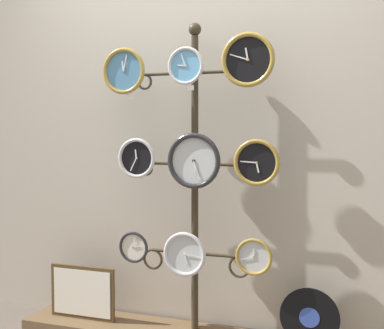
{
  "coord_description": "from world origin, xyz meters",
  "views": [
    {
      "loc": [
        1.09,
        -2.62,
        1.28
      ],
      "look_at": [
        0.0,
        0.36,
        1.08
      ],
      "focal_mm": 50.0,
      "sensor_mm": 36.0,
      "label": 1
    }
  ],
  "objects_px": {
    "clock_middle_center": "(194,161)",
    "clock_bottom_left": "(134,247)",
    "clock_bottom_right": "(254,257)",
    "clock_bottom_center": "(185,254)",
    "clock_top_center": "(186,66)",
    "clock_middle_right": "(257,163)",
    "picture_frame": "(82,292)",
    "clock_top_right": "(248,60)",
    "clock_middle_left": "(137,158)",
    "vinyl_record": "(309,317)",
    "clock_top_left": "(124,71)",
    "display_stand": "(195,221)"
  },
  "relations": [
    {
      "from": "clock_middle_left",
      "to": "vinyl_record",
      "type": "xyz_separation_m",
      "value": [
        1.05,
        0.04,
        -0.88
      ]
    },
    {
      "from": "clock_middle_left",
      "to": "vinyl_record",
      "type": "distance_m",
      "value": 1.37
    },
    {
      "from": "clock_top_left",
      "to": "clock_bottom_left",
      "type": "height_order",
      "value": "clock_top_left"
    },
    {
      "from": "clock_middle_center",
      "to": "display_stand",
      "type": "bearing_deg",
      "value": 107.33
    },
    {
      "from": "display_stand",
      "to": "clock_top_right",
      "type": "xyz_separation_m",
      "value": [
        0.35,
        -0.12,
        0.94
      ]
    },
    {
      "from": "clock_top_center",
      "to": "clock_middle_right",
      "type": "xyz_separation_m",
      "value": [
        0.42,
        0.01,
        -0.55
      ]
    },
    {
      "from": "clock_middle_center",
      "to": "clock_bottom_right",
      "type": "bearing_deg",
      "value": 3.62
    },
    {
      "from": "clock_middle_left",
      "to": "clock_bottom_right",
      "type": "bearing_deg",
      "value": -0.94
    },
    {
      "from": "clock_top_center",
      "to": "picture_frame",
      "type": "xyz_separation_m",
      "value": [
        -0.73,
        0.03,
        -1.42
      ]
    },
    {
      "from": "clock_middle_left",
      "to": "clock_bottom_center",
      "type": "height_order",
      "value": "clock_middle_left"
    },
    {
      "from": "clock_bottom_center",
      "to": "clock_top_left",
      "type": "bearing_deg",
      "value": 175.56
    },
    {
      "from": "clock_top_center",
      "to": "vinyl_record",
      "type": "distance_m",
      "value": 1.59
    },
    {
      "from": "clock_top_left",
      "to": "vinyl_record",
      "type": "xyz_separation_m",
      "value": [
        1.13,
        0.04,
        -1.41
      ]
    },
    {
      "from": "clock_middle_center",
      "to": "clock_top_left",
      "type": "bearing_deg",
      "value": 176.64
    },
    {
      "from": "clock_middle_center",
      "to": "clock_bottom_center",
      "type": "xyz_separation_m",
      "value": [
        -0.06,
        -0.0,
        -0.55
      ]
    },
    {
      "from": "display_stand",
      "to": "clock_bottom_left",
      "type": "xyz_separation_m",
      "value": [
        -0.38,
        -0.07,
        -0.17
      ]
    },
    {
      "from": "clock_middle_center",
      "to": "clock_bottom_left",
      "type": "height_order",
      "value": "clock_middle_center"
    },
    {
      "from": "clock_middle_center",
      "to": "vinyl_record",
      "type": "height_order",
      "value": "clock_middle_center"
    },
    {
      "from": "clock_middle_right",
      "to": "vinyl_record",
      "type": "bearing_deg",
      "value": 10.83
    },
    {
      "from": "clock_middle_right",
      "to": "clock_bottom_left",
      "type": "relative_size",
      "value": 1.35
    },
    {
      "from": "clock_top_right",
      "to": "clock_middle_right",
      "type": "height_order",
      "value": "clock_top_right"
    },
    {
      "from": "clock_top_left",
      "to": "clock_middle_right",
      "type": "distance_m",
      "value": 0.99
    },
    {
      "from": "clock_top_center",
      "to": "clock_bottom_right",
      "type": "relative_size",
      "value": 1.02
    },
    {
      "from": "clock_bottom_right",
      "to": "picture_frame",
      "type": "bearing_deg",
      "value": 179.72
    },
    {
      "from": "clock_bottom_left",
      "to": "clock_middle_left",
      "type": "bearing_deg",
      "value": -5.71
    },
    {
      "from": "clock_bottom_right",
      "to": "picture_frame",
      "type": "xyz_separation_m",
      "value": [
        -1.13,
        0.01,
        -0.33
      ]
    },
    {
      "from": "clock_middle_left",
      "to": "clock_bottom_center",
      "type": "xyz_separation_m",
      "value": [
        0.33,
        -0.04,
        -0.56
      ]
    },
    {
      "from": "display_stand",
      "to": "clock_bottom_right",
      "type": "distance_m",
      "value": 0.43
    },
    {
      "from": "clock_top_right",
      "to": "clock_bottom_left",
      "type": "relative_size",
      "value": 1.55
    },
    {
      "from": "picture_frame",
      "to": "clock_top_right",
      "type": "bearing_deg",
      "value": -1.79
    },
    {
      "from": "display_stand",
      "to": "clock_middle_left",
      "type": "xyz_separation_m",
      "value": [
        -0.35,
        -0.08,
        0.38
      ]
    },
    {
      "from": "clock_top_right",
      "to": "clock_top_left",
      "type": "bearing_deg",
      "value": 177.54
    },
    {
      "from": "clock_bottom_center",
      "to": "clock_bottom_right",
      "type": "distance_m",
      "value": 0.41
    },
    {
      "from": "picture_frame",
      "to": "clock_bottom_left",
      "type": "bearing_deg",
      "value": 1.43
    },
    {
      "from": "clock_top_right",
      "to": "vinyl_record",
      "type": "relative_size",
      "value": 0.9
    },
    {
      "from": "clock_middle_left",
      "to": "clock_middle_right",
      "type": "height_order",
      "value": "clock_middle_left"
    },
    {
      "from": "clock_top_left",
      "to": "clock_bottom_right",
      "type": "xyz_separation_m",
      "value": [
        0.82,
        -0.0,
        -1.08
      ]
    },
    {
      "from": "display_stand",
      "to": "picture_frame",
      "type": "distance_m",
      "value": 0.9
    },
    {
      "from": "clock_top_center",
      "to": "display_stand",
      "type": "bearing_deg",
      "value": 81.82
    },
    {
      "from": "clock_bottom_center",
      "to": "clock_top_center",
      "type": "bearing_deg",
      "value": 36.76
    },
    {
      "from": "clock_middle_left",
      "to": "clock_top_right",
      "type": "bearing_deg",
      "value": -3.33
    },
    {
      "from": "clock_top_left",
      "to": "clock_middle_center",
      "type": "distance_m",
      "value": 0.71
    },
    {
      "from": "clock_bottom_center",
      "to": "vinyl_record",
      "type": "xyz_separation_m",
      "value": [
        0.72,
        0.07,
        -0.32
      ]
    },
    {
      "from": "clock_top_center",
      "to": "clock_middle_right",
      "type": "height_order",
      "value": "clock_top_center"
    },
    {
      "from": "clock_middle_left",
      "to": "clock_bottom_right",
      "type": "height_order",
      "value": "clock_middle_left"
    },
    {
      "from": "vinyl_record",
      "to": "clock_middle_right",
      "type": "bearing_deg",
      "value": -169.17
    },
    {
      "from": "clock_bottom_center",
      "to": "picture_frame",
      "type": "xyz_separation_m",
      "value": [
        -0.72,
        0.03,
        -0.32
      ]
    },
    {
      "from": "clock_top_right",
      "to": "picture_frame",
      "type": "distance_m",
      "value": 1.81
    },
    {
      "from": "display_stand",
      "to": "clock_top_left",
      "type": "height_order",
      "value": "display_stand"
    },
    {
      "from": "clock_top_left",
      "to": "vinyl_record",
      "type": "distance_m",
      "value": 1.81
    }
  ]
}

